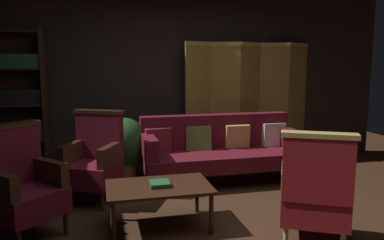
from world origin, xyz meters
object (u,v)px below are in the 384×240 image
object	(u,v)px
folding_screen	(250,101)
potted_plant	(125,145)
armchair_wing_left	(22,185)
coffee_table	(159,190)
armchair_wing_right	(94,159)
bookshelf	(13,102)
armchair_gilt_accent	(315,192)
velvet_couch	(220,147)
book_green_cloth	(160,184)

from	to	relation	value
folding_screen	potted_plant	xyz separation A→B (m)	(-1.99, -0.56, -0.48)
armchair_wing_left	potted_plant	size ratio (longest dim) A/B	1.20
coffee_table	armchair_wing_right	distance (m)	1.11
bookshelf	armchair_gilt_accent	xyz separation A→B (m)	(2.92, -2.71, -0.57)
potted_plant	armchair_wing_right	bearing A→B (deg)	-123.22
bookshelf	folding_screen	bearing A→B (deg)	1.03
folding_screen	velvet_couch	xyz separation A→B (m)	(-0.74, -0.80, -0.53)
folding_screen	coffee_table	distance (m)	2.80
armchair_wing_left	book_green_cloth	world-z (taller)	armchair_wing_left
velvet_couch	book_green_cloth	world-z (taller)	velvet_couch
coffee_table	armchair_wing_left	distance (m)	1.26
bookshelf	velvet_couch	xyz separation A→B (m)	(2.70, -0.74, -0.60)
folding_screen	armchair_wing_right	distance (m)	2.70
coffee_table	armchair_wing_right	bearing A→B (deg)	124.00
velvet_couch	book_green_cloth	distance (m)	1.65
coffee_table	armchair_gilt_accent	bearing A→B (deg)	-28.94
armchair_wing_left	coffee_table	bearing A→B (deg)	-5.13
velvet_couch	armchair_gilt_accent	world-z (taller)	armchair_gilt_accent
armchair_wing_left	folding_screen	bearing A→B (deg)	33.04
coffee_table	folding_screen	bearing A→B (deg)	49.47
armchair_gilt_accent	armchair_wing_left	distance (m)	2.63
folding_screen	armchair_wing_left	size ratio (longest dim) A/B	2.04
bookshelf	book_green_cloth	bearing A→B (deg)	-50.40
coffee_table	armchair_wing_right	xyz separation A→B (m)	(-0.61, 0.91, 0.12)
folding_screen	coffee_table	world-z (taller)	folding_screen
bookshelf	book_green_cloth	xyz separation A→B (m)	(1.68, -2.03, -0.62)
armchair_wing_left	potted_plant	bearing A→B (deg)	53.85
book_green_cloth	armchair_wing_right	bearing A→B (deg)	123.96
armchair_gilt_accent	armchair_wing_right	distance (m)	2.46
folding_screen	velvet_couch	size ratio (longest dim) A/B	1.00
armchair_wing_left	potted_plant	xyz separation A→B (m)	(1.03, 1.41, 0.01)
armchair_wing_right	potted_plant	size ratio (longest dim) A/B	1.20
armchair_wing_left	book_green_cloth	size ratio (longest dim) A/B	5.23
armchair_gilt_accent	coffee_table	bearing A→B (deg)	151.06
velvet_couch	coffee_table	world-z (taller)	velvet_couch
coffee_table	armchair_wing_left	size ratio (longest dim) A/B	0.96
armchair_gilt_accent	armchair_wing_right	size ratio (longest dim) A/B	1.00
folding_screen	book_green_cloth	size ratio (longest dim) A/B	10.67
bookshelf	velvet_couch	world-z (taller)	bookshelf
potted_plant	book_green_cloth	xyz separation A→B (m)	(0.22, -1.53, -0.06)
coffee_table	armchair_wing_left	world-z (taller)	armchair_wing_left
armchair_wing_right	potted_plant	distance (m)	0.73
bookshelf	book_green_cloth	size ratio (longest dim) A/B	10.32
bookshelf	armchair_wing_left	bearing A→B (deg)	-77.46
armchair_wing_left	potted_plant	distance (m)	1.74
coffee_table	potted_plant	size ratio (longest dim) A/B	1.15
armchair_gilt_accent	armchair_wing_right	bearing A→B (deg)	139.36
bookshelf	armchair_wing_right	bearing A→B (deg)	-46.29
bookshelf	armchair_gilt_accent	world-z (taller)	bookshelf
folding_screen	potted_plant	bearing A→B (deg)	-164.39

